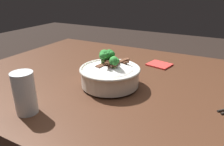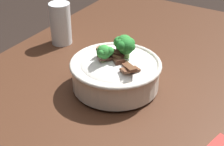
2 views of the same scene
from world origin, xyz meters
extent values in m
cube|color=#472819|center=(0.00, 0.00, 0.77)|extent=(1.36, 1.02, 0.06)
cube|color=#472819|center=(-0.60, 0.43, 0.37)|extent=(0.08, 0.08, 0.74)
cylinder|color=silver|center=(0.02, -0.09, 0.80)|extent=(0.10, 0.10, 0.01)
cylinder|color=silver|center=(0.02, -0.09, 0.84)|extent=(0.23, 0.23, 0.07)
torus|color=silver|center=(0.02, -0.09, 0.88)|extent=(0.24, 0.24, 0.01)
ellipsoid|color=white|center=(0.02, -0.09, 0.87)|extent=(0.20, 0.20, 0.06)
cube|color=brown|center=(0.04, -0.04, 0.90)|extent=(0.06, 0.07, 0.02)
cube|color=brown|center=(0.03, -0.11, 0.91)|extent=(0.02, 0.07, 0.02)
cube|color=#563323|center=(0.00, -0.11, 0.89)|extent=(0.04, 0.06, 0.01)
cube|color=#563323|center=(0.03, -0.10, 0.90)|extent=(0.07, 0.06, 0.02)
cube|color=#4C2B1E|center=(0.02, -0.10, 0.91)|extent=(0.04, 0.06, 0.02)
cube|color=brown|center=(0.05, -0.03, 0.89)|extent=(0.06, 0.04, 0.01)
cube|color=#563323|center=(0.03, -0.09, 0.90)|extent=(0.06, 0.07, 0.02)
cylinder|color=#7AB256|center=(0.01, -0.07, 0.90)|extent=(0.02, 0.02, 0.03)
sphere|color=#237028|center=(0.01, -0.07, 0.93)|extent=(0.04, 0.04, 0.04)
sphere|color=#237028|center=(0.02, -0.07, 0.93)|extent=(0.02, 0.02, 0.02)
sphere|color=#237028|center=(0.00, -0.06, 0.93)|extent=(0.02, 0.02, 0.02)
cylinder|color=#5B9947|center=(-0.01, -0.10, 0.90)|extent=(0.02, 0.02, 0.03)
sphere|color=green|center=(-0.01, -0.10, 0.93)|extent=(0.03, 0.03, 0.03)
sphere|color=green|center=(0.01, -0.09, 0.93)|extent=(0.02, 0.02, 0.02)
sphere|color=green|center=(-0.01, -0.09, 0.93)|extent=(0.02, 0.02, 0.02)
cylinder|color=#7AB256|center=(0.05, -0.11, 0.90)|extent=(0.02, 0.02, 0.02)
sphere|color=green|center=(0.05, -0.11, 0.92)|extent=(0.04, 0.04, 0.04)
sphere|color=green|center=(0.06, -0.11, 0.92)|extent=(0.02, 0.02, 0.02)
sphere|color=green|center=(0.04, -0.10, 0.92)|extent=(0.02, 0.02, 0.02)
cylinder|color=#5B9947|center=(-0.01, -0.08, 0.90)|extent=(0.01, 0.01, 0.03)
sphere|color=#2D8433|center=(-0.01, -0.08, 0.93)|extent=(0.04, 0.04, 0.04)
sphere|color=#2D8433|center=(0.01, -0.09, 0.93)|extent=(0.02, 0.02, 0.02)
sphere|color=#2D8433|center=(-0.01, -0.07, 0.93)|extent=(0.03, 0.03, 0.03)
cylinder|color=white|center=(-0.12, -0.39, 0.80)|extent=(0.07, 0.07, 0.00)
cylinder|color=white|center=(-0.12, -0.39, 0.87)|extent=(0.07, 0.07, 0.14)
cylinder|color=silver|center=(-0.12, -0.39, 0.83)|extent=(0.06, 0.06, 0.05)
cube|color=red|center=(0.13, 0.25, 0.80)|extent=(0.13, 0.12, 0.01)
camera|label=1|loc=(0.40, -0.78, 1.18)|focal=33.98mm
camera|label=2|loc=(0.72, 0.32, 1.34)|focal=57.15mm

